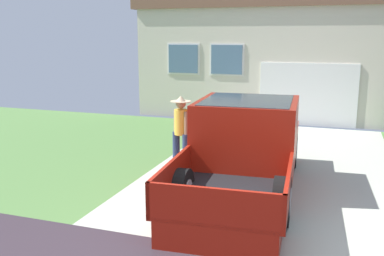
{
  "coord_description": "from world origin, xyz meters",
  "views": [
    {
      "loc": [
        1.32,
        -5.5,
        2.97
      ],
      "look_at": [
        -1.51,
        2.72,
        1.11
      ],
      "focal_mm": 40.7,
      "sensor_mm": 36.0,
      "label": 1
    }
  ],
  "objects_px": {
    "handbag": "(186,171)",
    "house_with_garage": "(285,46)",
    "pickup_truck": "(246,148)",
    "person_with_hat": "(181,131)"
  },
  "relations": [
    {
      "from": "handbag",
      "to": "pickup_truck",
      "type": "bearing_deg",
      "value": -4.4
    },
    {
      "from": "pickup_truck",
      "to": "person_with_hat",
      "type": "xyz_separation_m",
      "value": [
        -1.5,
        0.36,
        0.17
      ]
    },
    {
      "from": "handbag",
      "to": "house_with_garage",
      "type": "relative_size",
      "value": 0.05
    },
    {
      "from": "handbag",
      "to": "house_with_garage",
      "type": "xyz_separation_m",
      "value": [
        0.79,
        9.52,
        2.38
      ]
    },
    {
      "from": "person_with_hat",
      "to": "house_with_garage",
      "type": "xyz_separation_m",
      "value": [
        1.0,
        9.26,
        1.59
      ]
    },
    {
      "from": "house_with_garage",
      "to": "pickup_truck",
      "type": "bearing_deg",
      "value": -87.05
    },
    {
      "from": "pickup_truck",
      "to": "person_with_hat",
      "type": "bearing_deg",
      "value": 162.69
    },
    {
      "from": "pickup_truck",
      "to": "person_with_hat",
      "type": "distance_m",
      "value": 1.55
    },
    {
      "from": "pickup_truck",
      "to": "person_with_hat",
      "type": "height_order",
      "value": "pickup_truck"
    },
    {
      "from": "pickup_truck",
      "to": "house_with_garage",
      "type": "distance_m",
      "value": 9.79
    }
  ]
}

